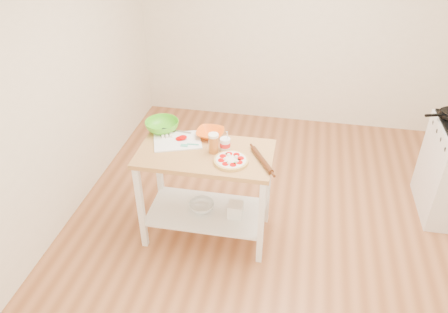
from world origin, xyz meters
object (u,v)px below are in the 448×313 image
pizza (231,160)px  green_bowl (162,126)px  spatula (189,145)px  rolling_pin (262,160)px  shelf_glass_bowl (202,206)px  prep_island (206,177)px  yogurt_tub (225,144)px  shelf_bin (235,210)px  beer_pint (214,143)px  knife (173,131)px  orange_bowl (210,133)px  cutting_board (177,141)px

pizza → green_bowl: size_ratio=0.94×
green_bowl → spatula: bearing=-35.3°
rolling_pin → shelf_glass_bowl: size_ratio=1.58×
rolling_pin → shelf_glass_bowl: (-0.53, 0.07, -0.63)m
prep_island → spatula: spatula is taller
yogurt_tub → shelf_glass_bowl: (-0.21, -0.06, -0.66)m
shelf_bin → beer_pint: bearing=172.8°
knife → green_bowl: size_ratio=0.91×
knife → orange_bowl: (0.34, -0.00, 0.01)m
pizza → spatula: pizza is taller
pizza → rolling_pin: bearing=11.4°
pizza → cutting_board: 0.56m
beer_pint → yogurt_tub: (0.09, 0.05, -0.03)m
spatula → orange_bowl: bearing=51.3°
knife → orange_bowl: 0.34m
spatula → yogurt_tub: (0.31, 0.01, 0.04)m
cutting_board → orange_bowl: (0.26, 0.14, 0.02)m
knife → beer_pint: size_ratio=1.59×
spatula → knife: knife is taller
beer_pint → yogurt_tub: size_ratio=0.89×
orange_bowl → rolling_pin: (0.49, -0.31, -0.01)m
cutting_board → beer_pint: beer_pint is taller
beer_pint → shelf_bin: beer_pint is taller
pizza → prep_island: bearing=156.3°
prep_island → cutting_board: cutting_board is taller
shelf_glass_bowl → beer_pint: bearing=2.2°
cutting_board → yogurt_tub: yogurt_tub is taller
yogurt_tub → cutting_board: bearing=173.6°
cutting_board → beer_pint: (0.34, -0.10, 0.08)m
pizza → shelf_glass_bowl: bearing=158.1°
prep_island → orange_bowl: 0.38m
knife → rolling_pin: (0.84, -0.32, 0.00)m
orange_bowl → shelf_glass_bowl: size_ratio=1.04×
cutting_board → knife: (-0.08, 0.14, 0.01)m
pizza → shelf_bin: (0.03, 0.10, -0.59)m
spatula → beer_pint: (0.22, -0.04, 0.07)m
green_bowl → yogurt_tub: bearing=-18.5°
cutting_board → rolling_pin: rolling_pin is taller
orange_bowl → yogurt_tub: size_ratio=1.26×
knife → shelf_glass_bowl: knife is taller
cutting_board → spatula: 0.13m
cutting_board → green_bowl: green_bowl is taller
shelf_glass_bowl → shelf_bin: 0.32m
knife → orange_bowl: orange_bowl is taller
shelf_glass_bowl → yogurt_tub: bearing=15.7°
prep_island → shelf_bin: size_ratio=8.77×
shelf_glass_bowl → cutting_board: bearing=154.8°
spatula → green_bowl: bearing=141.5°
spatula → orange_bowl: size_ratio=0.62×
spatula → orange_bowl: orange_bowl is taller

